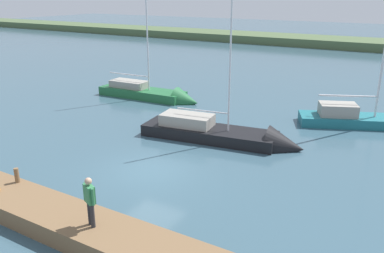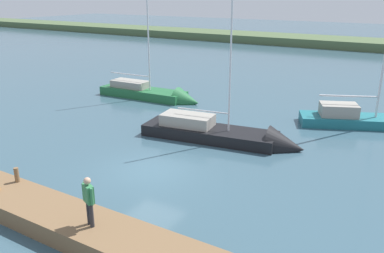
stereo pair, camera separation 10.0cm
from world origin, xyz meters
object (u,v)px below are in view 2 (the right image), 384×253
at_px(mooring_post_near, 17,175).
at_px(person_on_dock, 89,198).
at_px(sailboat_far_left, 229,138).
at_px(sailboat_far_right, 375,123).
at_px(sailboat_near_dock, 154,96).

height_order(mooring_post_near, person_on_dock, person_on_dock).
distance_m(mooring_post_near, sailboat_far_left, 10.85).
xyz_separation_m(sailboat_far_right, sailboat_near_dock, (15.34, 1.60, 0.03)).
xyz_separation_m(sailboat_far_right, sailboat_far_left, (6.41, 6.96, 0.02)).
height_order(sailboat_far_right, person_on_dock, sailboat_far_right).
distance_m(mooring_post_near, person_on_dock, 4.81).
relative_size(sailboat_far_left, sailboat_near_dock, 0.86).
height_order(sailboat_far_left, sailboat_near_dock, sailboat_near_dock).
bearing_deg(mooring_post_near, person_on_dock, 170.70).
bearing_deg(sailboat_far_right, person_on_dock, -132.41).
bearing_deg(mooring_post_near, sailboat_near_dock, -73.37).
height_order(sailboat_far_right, sailboat_far_left, sailboat_far_right).
relative_size(mooring_post_near, sailboat_far_right, 0.06).
bearing_deg(sailboat_far_right, mooring_post_near, -145.98).
bearing_deg(sailboat_far_right, sailboat_near_dock, 162.57).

